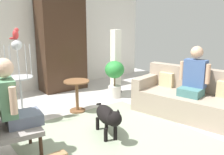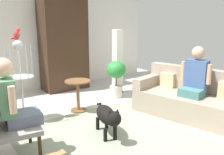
% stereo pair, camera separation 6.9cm
% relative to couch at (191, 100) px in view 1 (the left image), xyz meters
% --- Properties ---
extents(ground_plane, '(7.45, 7.45, 0.00)m').
position_rel_couch_xyz_m(ground_plane, '(-1.51, 0.25, -0.30)').
color(ground_plane, beige).
extents(back_wall, '(6.43, 0.12, 2.89)m').
position_rel_couch_xyz_m(back_wall, '(-1.51, 3.41, 1.15)').
color(back_wall, silver).
rests_on(back_wall, ground).
extents(area_rug, '(2.44, 2.60, 0.01)m').
position_rel_couch_xyz_m(area_rug, '(-1.70, 0.06, -0.29)').
color(area_rug, gray).
rests_on(area_rug, ground).
extents(couch, '(1.25, 2.17, 0.84)m').
position_rel_couch_xyz_m(couch, '(0.00, 0.00, 0.00)').
color(couch, gray).
rests_on(couch, ground).
extents(person_on_couch, '(0.47, 0.53, 0.85)m').
position_rel_couch_xyz_m(person_on_couch, '(-0.03, -0.04, 0.46)').
color(person_on_couch, '#417272').
extents(person_on_armchair, '(0.51, 0.51, 0.84)m').
position_rel_couch_xyz_m(person_on_armchair, '(-2.95, 0.47, 0.48)').
color(person_on_armchair, slate).
extents(round_end_table, '(0.48, 0.48, 0.60)m').
position_rel_couch_xyz_m(round_end_table, '(-1.53, 1.42, 0.08)').
color(round_end_table, brown).
rests_on(round_end_table, ground).
extents(dog, '(0.42, 0.90, 0.53)m').
position_rel_couch_xyz_m(dog, '(-1.70, 0.24, 0.03)').
color(dog, black).
rests_on(dog, ground).
extents(bird_cage_stand, '(0.42, 0.42, 1.39)m').
position_rel_couch_xyz_m(bird_cage_stand, '(-2.51, 1.54, 0.44)').
color(bird_cage_stand, silver).
rests_on(bird_cage_stand, ground).
extents(parrot, '(0.17, 0.10, 0.18)m').
position_rel_couch_xyz_m(parrot, '(-2.51, 1.54, 1.18)').
color(parrot, red).
rests_on(parrot, bird_cage_stand).
extents(potted_plant, '(0.42, 0.42, 0.82)m').
position_rel_couch_xyz_m(potted_plant, '(-0.43, 1.68, 0.22)').
color(potted_plant, beige).
rests_on(potted_plant, ground).
extents(column_lamp, '(0.20, 0.20, 1.48)m').
position_rel_couch_xyz_m(column_lamp, '(-0.20, 1.93, 0.43)').
color(column_lamp, '#4C4742').
rests_on(column_lamp, ground).
extents(armoire_cabinet, '(1.08, 0.56, 2.18)m').
position_rel_couch_xyz_m(armoire_cabinet, '(-1.02, 3.00, 0.79)').
color(armoire_cabinet, '#382316').
rests_on(armoire_cabinet, ground).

